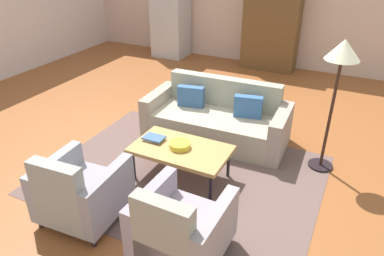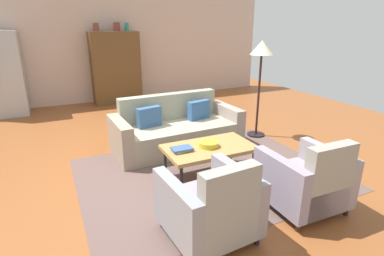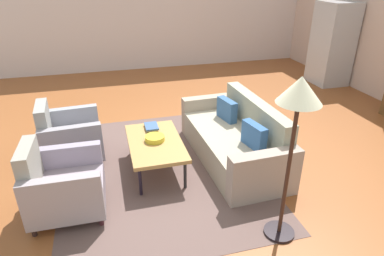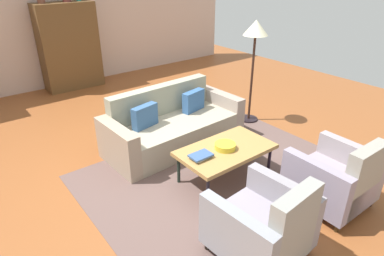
# 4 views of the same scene
# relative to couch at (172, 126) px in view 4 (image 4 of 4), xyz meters

# --- Properties ---
(ground_plane) EXTENTS (11.21, 11.21, 0.00)m
(ground_plane) POSITION_rel_couch_xyz_m (-0.46, -0.48, -0.29)
(ground_plane) COLOR brown
(wall_back) EXTENTS (9.34, 0.12, 2.80)m
(wall_back) POSITION_rel_couch_xyz_m (-0.46, 3.85, 1.11)
(wall_back) COLOR beige
(wall_back) RESTS_ON ground
(area_rug) EXTENTS (3.40, 2.60, 0.01)m
(area_rug) POSITION_rel_couch_xyz_m (0.00, -1.14, -0.28)
(area_rug) COLOR brown
(area_rug) RESTS_ON ground
(couch) EXTENTS (2.13, 0.98, 0.86)m
(couch) POSITION_rel_couch_xyz_m (0.00, 0.00, 0.00)
(couch) COLOR #A29882
(couch) RESTS_ON ground
(coffee_table) EXTENTS (1.20, 0.70, 0.44)m
(coffee_table) POSITION_rel_couch_xyz_m (0.00, -1.19, 0.11)
(coffee_table) COLOR black
(coffee_table) RESTS_ON ground
(armchair_left) EXTENTS (0.85, 0.85, 0.88)m
(armchair_left) POSITION_rel_couch_xyz_m (-0.59, -2.35, 0.06)
(armchair_left) COLOR black
(armchair_left) RESTS_ON ground
(armchair_right) EXTENTS (0.82, 0.82, 0.88)m
(armchair_right) POSITION_rel_couch_xyz_m (0.60, -2.35, 0.06)
(armchair_right) COLOR #332814
(armchair_right) RESTS_ON ground
(fruit_bowl) EXTENTS (0.26, 0.26, 0.07)m
(fruit_bowl) POSITION_rel_couch_xyz_m (-0.01, -1.19, 0.18)
(fruit_bowl) COLOR gold
(fruit_bowl) RESTS_ON coffee_table
(book_stack) EXTENTS (0.27, 0.18, 0.05)m
(book_stack) POSITION_rel_couch_xyz_m (-0.39, -1.17, 0.18)
(book_stack) COLOR beige
(book_stack) RESTS_ON coffee_table
(cabinet) EXTENTS (1.20, 0.51, 1.80)m
(cabinet) POSITION_rel_couch_xyz_m (-0.21, 3.50, 0.61)
(cabinet) COLOR brown
(cabinet) RESTS_ON ground
(floor_lamp) EXTENTS (0.40, 0.40, 1.72)m
(floor_lamp) POSITION_rel_couch_xyz_m (1.57, -0.14, 1.16)
(floor_lamp) COLOR black
(floor_lamp) RESTS_ON ground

